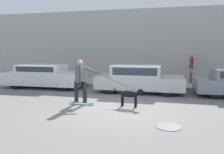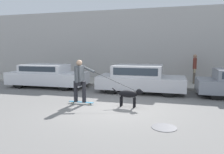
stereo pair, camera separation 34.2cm
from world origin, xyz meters
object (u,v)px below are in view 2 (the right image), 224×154
Objects in this scene: skateboarder at (80,79)px; parked_car_0 at (47,76)px; parked_car_1 at (140,79)px; dog at (129,94)px; pedestrian_with_bag at (195,67)px.

parked_car_0 is at bearing 138.16° from skateboarder.
parked_car_1 is 2.87m from dog.
parked_car_0 is 2.64× the size of pedestrian_with_bag.
pedestrian_with_bag is at bearing 43.18° from parked_car_1.
parked_car_1 is at bearing 57.68° from skateboarder.
skateboarder is (3.36, -2.97, 0.34)m from parked_car_0.
skateboarder is at bearing -172.07° from dog.
dog is (5.27, -2.86, -0.16)m from parked_car_0.
parked_car_0 is 1.61× the size of skateboarder.
dog is 6.15m from pedestrian_with_bag.
dog is 0.71× the size of pedestrian_with_bag.
dog is 1.99m from skateboarder.
parked_car_0 is at bearing 156.20° from dog.
dog is (0.06, -2.86, -0.19)m from parked_car_1.
skateboarder is 1.64× the size of pedestrian_with_bag.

